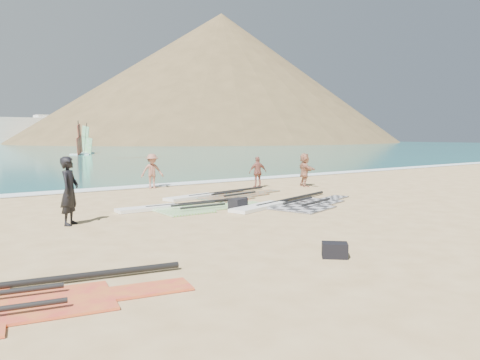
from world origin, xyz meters
TOP-DOWN VIEW (x-y plane):
  - ground at (0.00, 0.00)m, footprint 300.00×300.00m
  - surf_line at (0.00, 12.30)m, footprint 300.00×1.20m
  - headland_main at (85.00, 130.00)m, footprint 143.00×143.00m
  - headland_minor at (120.00, 140.00)m, footprint 70.00×70.00m
  - rig_grey at (2.16, 3.29)m, footprint 6.36×3.51m
  - rig_green at (-1.41, 4.96)m, footprint 5.35×2.12m
  - rig_orange at (1.43, 6.85)m, footprint 5.82×2.82m
  - gear_bag_near at (0.18, 3.78)m, footprint 0.69×0.58m
  - gear_bag_far at (-2.00, -2.70)m, footprint 0.64×0.64m
  - person_wetsuit at (-5.43, 4.33)m, footprint 0.82×0.86m
  - beachgoer_mid at (0.62, 11.50)m, footprint 1.22×0.88m
  - beachgoer_back at (4.92, 8.63)m, footprint 0.97×0.61m
  - beachgoer_right at (7.21, 7.70)m, footprint 1.03×1.64m
  - windsurfer_centre at (9.96, 52.36)m, footprint 2.49×2.62m
  - windsurfer_right at (12.10, 56.38)m, footprint 2.48×2.78m

SIDE VIEW (x-z plane):
  - ground at x=0.00m, z-range 0.00..0.00m
  - surf_line at x=0.00m, z-range -0.02..0.02m
  - headland_main at x=85.00m, z-range -22.50..22.50m
  - headland_minor at x=120.00m, z-range -14.00..14.00m
  - rig_green at x=-1.41m, z-range -0.05..0.15m
  - rig_orange at x=1.43m, z-range -0.05..0.15m
  - rig_grey at x=2.16m, z-range -0.05..0.15m
  - gear_bag_far at x=-2.00m, z-range 0.00..0.32m
  - gear_bag_near at x=0.18m, z-range 0.00..0.38m
  - beachgoer_back at x=4.92m, z-range 0.00..1.54m
  - beachgoer_mid at x=0.62m, z-range 0.00..1.69m
  - beachgoer_right at x=7.21m, z-range 0.00..1.69m
  - person_wetsuit at x=-5.43m, z-range 0.00..1.99m
  - windsurfer_right at x=12.10m, z-range -0.90..3.45m
  - windsurfer_centre at x=9.96m, z-range -0.95..3.57m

